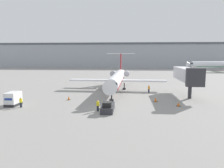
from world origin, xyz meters
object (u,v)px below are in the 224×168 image
at_px(luggage_cart, 13,99).
at_px(worker_by_wing, 149,89).
at_px(pushback_tug, 108,107).
at_px(traffic_cone_left, 69,98).
at_px(traffic_cone_right, 156,100).
at_px(jet_bridge, 187,75).
at_px(worker_near_tug, 98,105).
at_px(airplane_main, 117,78).
at_px(worker_on_apron, 21,102).
at_px(traffic_cone_mid, 179,104).

distance_m(luggage_cart, worker_by_wing, 28.24).
relative_size(pushback_tug, worker_by_wing, 2.78).
relative_size(traffic_cone_left, traffic_cone_right, 0.97).
relative_size(traffic_cone_right, jet_bridge, 0.06).
bearing_deg(worker_near_tug, traffic_cone_left, 130.54).
bearing_deg(traffic_cone_right, jet_bridge, 42.00).
xyz_separation_m(airplane_main, traffic_cone_left, (-8.60, -12.70, -2.62)).
height_order(worker_near_tug, jet_bridge, jet_bridge).
distance_m(worker_on_apron, traffic_cone_left, 8.90).
height_order(worker_by_wing, jet_bridge, jet_bridge).
xyz_separation_m(traffic_cone_right, traffic_cone_mid, (3.43, -3.27, -0.06)).
bearing_deg(jet_bridge, worker_on_apron, -157.12).
xyz_separation_m(worker_by_wing, traffic_cone_right, (0.36, -9.73, -0.51)).
distance_m(airplane_main, luggage_cart, 24.59).
relative_size(worker_near_tug, traffic_cone_right, 2.16).
height_order(airplane_main, pushback_tug, airplane_main).
bearing_deg(worker_by_wing, traffic_cone_mid, -73.75).
height_order(airplane_main, traffic_cone_mid, airplane_main).
distance_m(pushback_tug, luggage_cart, 16.55).
height_order(pushback_tug, worker_on_apron, worker_on_apron).
relative_size(traffic_cone_right, traffic_cone_mid, 1.17).
bearing_deg(worker_near_tug, luggage_cart, 169.95).
bearing_deg(traffic_cone_mid, pushback_tug, -159.97).
bearing_deg(jet_bridge, pushback_tug, -137.63).
bearing_deg(traffic_cone_left, worker_by_wing, 30.63).
height_order(worker_on_apron, jet_bridge, jet_bridge).
height_order(traffic_cone_mid, jet_bridge, jet_bridge).
relative_size(traffic_cone_mid, jet_bridge, 0.05).
distance_m(luggage_cart, worker_on_apron, 2.26).
xyz_separation_m(luggage_cart, worker_near_tug, (14.84, -2.63, -0.24)).
distance_m(airplane_main, worker_on_apron, 24.24).
xyz_separation_m(luggage_cart, traffic_cone_right, (24.46, 4.99, -0.77)).
bearing_deg(luggage_cart, pushback_tug, -8.66).
xyz_separation_m(pushback_tug, traffic_cone_left, (-8.25, 7.74, -0.22)).
bearing_deg(traffic_cone_right, worker_on_apron, -164.77).
relative_size(worker_on_apron, traffic_cone_mid, 2.44).
xyz_separation_m(worker_near_tug, worker_on_apron, (-12.91, 1.48, -0.04)).
bearing_deg(airplane_main, worker_near_tug, -95.18).
bearing_deg(worker_on_apron, airplane_main, 52.27).
bearing_deg(worker_near_tug, traffic_cone_right, 38.38).
bearing_deg(worker_near_tug, airplane_main, 84.82).
bearing_deg(worker_by_wing, pushback_tug, -114.23).
xyz_separation_m(worker_near_tug, traffic_cone_right, (9.62, 7.62, -0.52)).
relative_size(worker_on_apron, jet_bridge, 0.12).
relative_size(luggage_cart, traffic_cone_right, 3.76).
xyz_separation_m(worker_near_tug, traffic_cone_mid, (13.05, 4.35, -0.58)).
height_order(airplane_main, traffic_cone_left, airplane_main).
relative_size(worker_near_tug, traffic_cone_mid, 2.53).
bearing_deg(luggage_cart, airplane_main, 47.05).
distance_m(airplane_main, pushback_tug, 20.58).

